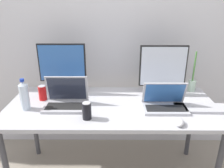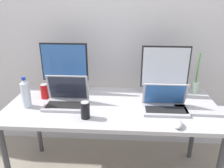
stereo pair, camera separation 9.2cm
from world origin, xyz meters
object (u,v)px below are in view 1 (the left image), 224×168
(work_desk, at_px, (112,111))
(soda_can_by_laptop, at_px, (43,93))
(water_bottle, at_px, (24,96))
(soda_can_near_keyboard, at_px, (87,111))
(monitor_center, at_px, (163,70))
(keyboard_main, at_px, (201,108))
(monitor_left, at_px, (62,66))
(laptop_secondary, at_px, (165,103))
(mouse_by_keyboard, at_px, (179,122))
(laptop_silver, at_px, (66,99))
(bamboo_vase, at_px, (192,84))

(work_desk, xyz_separation_m, soda_can_by_laptop, (-0.59, 0.09, 0.12))
(water_bottle, bearing_deg, work_desk, 6.73)
(soda_can_near_keyboard, bearing_deg, water_bottle, 163.71)
(monitor_center, relative_size, water_bottle, 1.75)
(work_desk, xyz_separation_m, water_bottle, (-0.67, -0.08, 0.18))
(monitor_center, distance_m, keyboard_main, 0.45)
(monitor_left, relative_size, laptop_secondary, 1.33)
(water_bottle, xyz_separation_m, soda_can_near_keyboard, (0.49, -0.14, -0.05))
(laptop_secondary, xyz_separation_m, soda_can_near_keyboard, (-0.59, -0.16, 0.01))
(work_desk, distance_m, mouse_by_keyboard, 0.56)
(laptop_silver, bearing_deg, mouse_by_keyboard, -18.67)
(mouse_by_keyboard, relative_size, bamboo_vase, 0.28)
(soda_can_by_laptop, relative_size, bamboo_vase, 0.34)
(work_desk, relative_size, bamboo_vase, 4.55)
(monitor_left, height_order, water_bottle, monitor_left)
(monitor_center, relative_size, bamboo_vase, 1.18)
(soda_can_near_keyboard, bearing_deg, laptop_secondary, 15.29)
(water_bottle, distance_m, soda_can_by_laptop, 0.20)
(laptop_secondary, xyz_separation_m, bamboo_vase, (0.33, 0.35, 0.02))
(monitor_left, height_order, soda_can_by_laptop, monitor_left)
(keyboard_main, bearing_deg, laptop_secondary, 177.62)
(bamboo_vase, bearing_deg, soda_can_near_keyboard, -150.75)
(mouse_by_keyboard, bearing_deg, monitor_left, 161.86)
(work_desk, bearing_deg, monitor_left, 150.13)
(monitor_left, distance_m, soda_can_by_laptop, 0.29)
(monitor_left, bearing_deg, monitor_center, -1.42)
(monitor_left, bearing_deg, work_desk, -29.87)
(mouse_by_keyboard, bearing_deg, soda_can_near_keyboard, -173.51)
(laptop_silver, bearing_deg, soda_can_by_laptop, 153.33)
(keyboard_main, height_order, mouse_by_keyboard, mouse_by_keyboard)
(laptop_secondary, relative_size, soda_can_by_laptop, 2.67)
(water_bottle, relative_size, soda_can_near_keyboard, 1.98)
(laptop_silver, xyz_separation_m, soda_can_near_keyboard, (0.19, -0.20, 0.01))
(laptop_silver, xyz_separation_m, water_bottle, (-0.30, -0.06, 0.06))
(work_desk, relative_size, keyboard_main, 4.22)
(keyboard_main, bearing_deg, laptop_silver, 178.10)
(soda_can_by_laptop, bearing_deg, monitor_left, 47.51)
(laptop_silver, height_order, soda_can_near_keyboard, laptop_silver)
(monitor_center, distance_m, bamboo_vase, 0.34)
(soda_can_near_keyboard, distance_m, bamboo_vase, 1.05)
(keyboard_main, xyz_separation_m, mouse_by_keyboard, (-0.23, -0.22, 0.01))
(monitor_center, bearing_deg, mouse_by_keyboard, -88.03)
(laptop_secondary, bearing_deg, mouse_by_keyboard, -78.02)
(work_desk, relative_size, water_bottle, 6.78)
(laptop_secondary, height_order, mouse_by_keyboard, laptop_secondary)
(laptop_silver, relative_size, soda_can_near_keyboard, 2.68)
(work_desk, height_order, water_bottle, water_bottle)
(laptop_secondary, relative_size, soda_can_near_keyboard, 2.67)
(mouse_by_keyboard, distance_m, soda_can_near_keyboard, 0.64)
(monitor_center, height_order, soda_can_near_keyboard, monitor_center)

